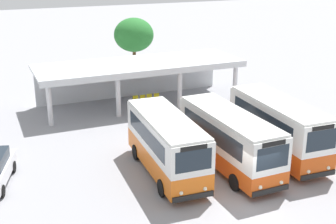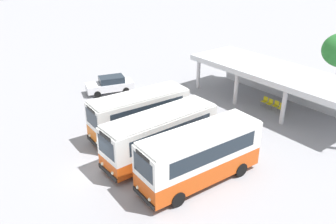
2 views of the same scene
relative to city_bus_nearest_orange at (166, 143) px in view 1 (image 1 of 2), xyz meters
The scene contains 10 objects.
ground_plane 5.53m from the city_bus_nearest_orange, 58.90° to the right, with size 180.00×180.00×0.00m, color #939399.
city_bus_nearest_orange is the anchor object (origin of this frame).
city_bus_second_in_row 3.55m from the city_bus_nearest_orange, 10.97° to the right, with size 2.44×8.13×3.23m.
city_bus_middle_cream 6.98m from the city_bus_nearest_orange, ahead, with size 2.63×7.94×3.41m.
terminal_canopy 13.17m from the city_bus_nearest_orange, 77.45° to the left, with size 16.22×5.50×3.40m.
waiting_chair_end_by_column 12.00m from the city_bus_nearest_orange, 78.78° to the left, with size 0.44×0.44×0.86m.
waiting_chair_second_from_end 12.07m from the city_bus_nearest_orange, 75.96° to the left, with size 0.44×0.44×0.86m.
waiting_chair_middle_seat 12.28m from the city_bus_nearest_orange, 73.34° to the left, with size 0.44×0.44×0.86m.
waiting_chair_fourth_seat 12.38m from the city_bus_nearest_orange, 70.59° to the left, with size 0.44×0.44×0.86m.
roadside_tree_behind_canopy 19.75m from the city_bus_nearest_orange, 75.92° to the left, with size 3.67×3.67×5.96m.
Camera 1 is at (-11.46, -16.29, 11.41)m, focal length 48.51 mm.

